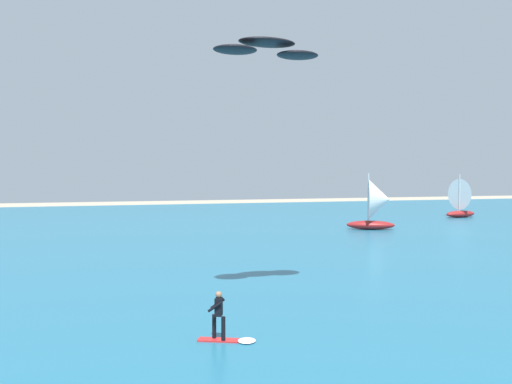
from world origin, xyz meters
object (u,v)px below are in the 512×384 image
object	(u,v)px
sailboat_mid_left	(378,204)
kite	(267,48)
kitesurfer	(224,323)
sailboat_mid_right	(464,197)

from	to	relation	value
sailboat_mid_left	kite	bearing A→B (deg)	-128.30
kite	sailboat_mid_left	size ratio (longest dim) A/B	0.92
kitesurfer	sailboat_mid_right	xyz separation A→B (m)	(40.83, 40.54, 1.86)
sailboat_mid_left	sailboat_mid_right	world-z (taller)	sailboat_mid_left
kite	sailboat_mid_right	world-z (taller)	kite
kitesurfer	kite	size ratio (longest dim) A/B	0.39
kitesurfer	sailboat_mid_right	distance (m)	57.56
kitesurfer	sailboat_mid_left	world-z (taller)	sailboat_mid_left
kitesurfer	sailboat_mid_left	bearing A→B (deg)	53.00
kite	sailboat_mid_left	bearing A→B (deg)	51.70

